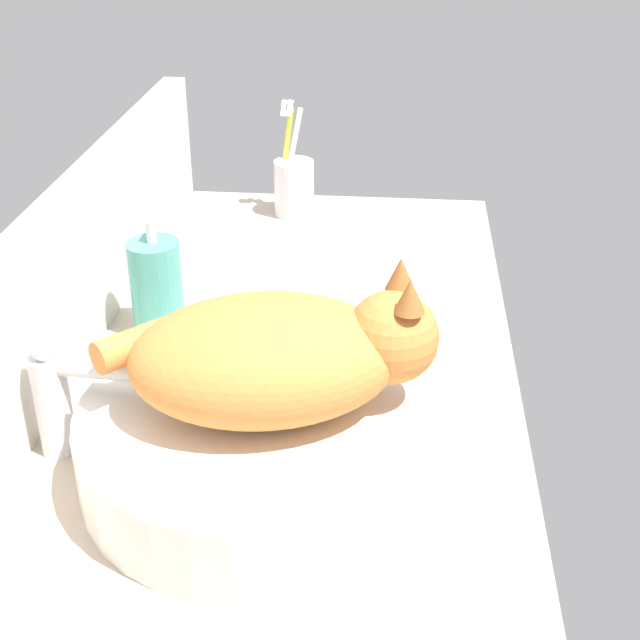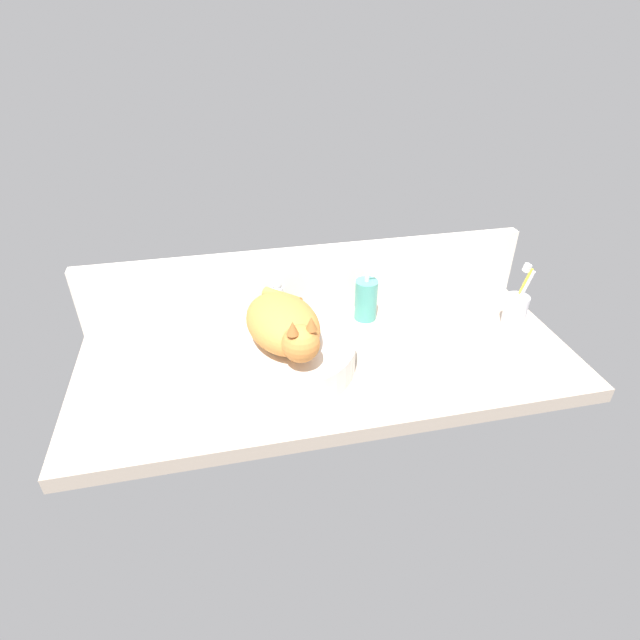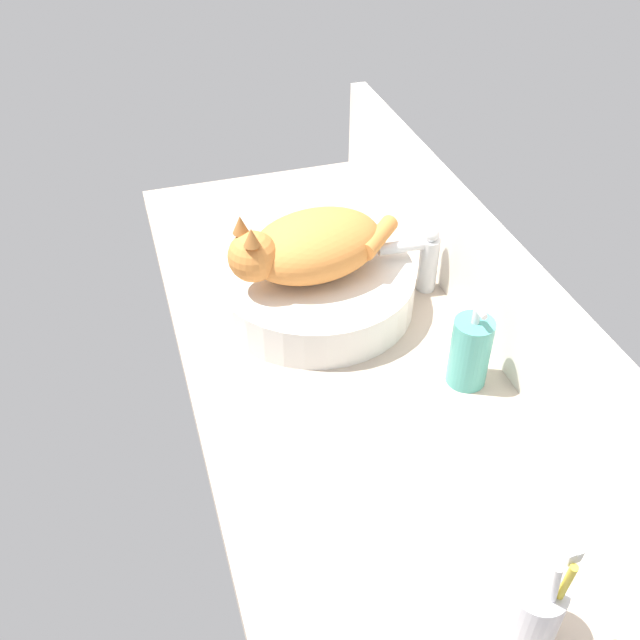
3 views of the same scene
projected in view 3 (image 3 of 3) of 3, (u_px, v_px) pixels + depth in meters
The scene contains 7 objects.
ground_plane at pixel (340, 351), 126.22cm from camera, with size 129.85×54.66×4.00cm, color #B2A08E.
backsplash_panel at pixel (480, 272), 124.46cm from camera, with size 129.85×3.60×19.97cm, color silver.
sink_basin at pixel (315, 288), 131.17cm from camera, with size 36.35×36.35×7.59cm, color silver.
cat at pixel (309, 246), 124.56cm from camera, with size 21.76×32.17×14.00cm.
faucet at pixel (423, 257), 132.58cm from camera, with size 3.60×11.85×13.60cm.
soap_dispenser at pixel (470, 352), 113.83cm from camera, with size 6.51×6.51×15.55cm.
toothbrush_cup at pixel (535, 609), 81.45cm from camera, with size 6.54×6.54×18.72cm.
Camera 3 is at (88.93, -31.24, 82.20)cm, focal length 40.00 mm.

